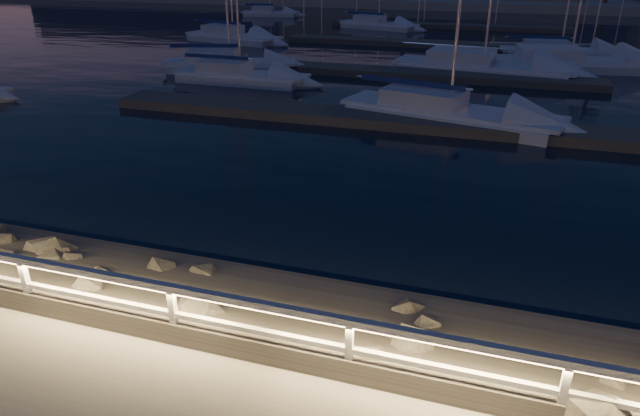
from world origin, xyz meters
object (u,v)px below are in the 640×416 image
Objects in this scene: sailboat_c at (444,111)px; sailboat_g at (557,51)px; guard_rail at (116,289)px; sailboat_j at (231,36)px; sailboat_h at (478,66)px; sailboat_m at (269,12)px; sailboat_f at (237,75)px; sailboat_n at (377,24)px; sailboat_l at (565,62)px; sailboat_e at (227,63)px.

sailboat_c reaches higher than sailboat_g.
guard_rail is 37.00m from sailboat_g.
sailboat_j is (-18.83, 18.48, -0.01)m from sailboat_c.
sailboat_j reaches higher than guard_rail.
sailboat_j is at bearing 166.19° from sailboat_h.
sailboat_m reaches higher than guard_rail.
sailboat_f is 22.19m from sailboat_g.
sailboat_f is at bearing -148.39° from sailboat_g.
sailboat_n is at bearing 97.39° from guard_rail.
sailboat_l is at bearing 81.81° from sailboat_c.
sailboat_n is (-15.14, 11.72, 0.01)m from sailboat_g.
sailboat_c is 19.47m from sailboat_g.
sailboat_e is at bearing 127.36° from sailboat_f.
sailboat_c is at bearing -56.63° from sailboat_n.
sailboat_n is at bearing 121.36° from sailboat_c.
sailboat_c reaches higher than guard_rail.
sailboat_j is at bearing 113.21° from guard_rail.
sailboat_c is (3.53, 17.19, -0.91)m from guard_rail.
sailboat_e is (-13.71, 7.36, 0.00)m from sailboat_c.
sailboat_e is at bearing -157.40° from sailboat_g.
sailboat_e is at bearing -158.70° from sailboat_h.
sailboat_l is (17.31, 9.55, 0.05)m from sailboat_f.
guard_rail is 32.61m from sailboat_l.
sailboat_f is 13.95m from sailboat_h.
sailboat_l is at bearing 73.64° from guard_rail.
sailboat_n is (-10.42, 19.43, -0.05)m from sailboat_h.
sailboat_f is at bearing -78.76° from sailboat_m.
sailboat_h reaches higher than sailboat_g.
sailboat_m is at bearing 135.69° from sailboat_c.
sailboat_c is 1.16× the size of sailboat_e.
sailboat_n reaches higher than sailboat_m.
sailboat_h is (-4.71, -7.71, 0.06)m from sailboat_g.
sailboat_m is at bearing 131.54° from sailboat_l.
sailboat_j is 15.02m from sailboat_n.
sailboat_l is at bearing 3.95° from sailboat_j.
sailboat_g is at bearing -22.08° from sailboat_n.
sailboat_e is 1.05× the size of sailboat_n.
sailboat_l is at bearing 30.31° from sailboat_f.
sailboat_l reaches higher than sailboat_j.
sailboat_h reaches higher than sailboat_j.
sailboat_c is 0.91× the size of sailboat_l.
guard_rail is at bearing -68.06° from sailboat_f.
sailboat_e is at bearing 165.43° from sailboat_c.
sailboat_g is 24.26m from sailboat_j.
guard_rail is 48.01m from sailboat_n.
sailboat_e is 1.25× the size of sailboat_m.
sailboat_h is 1.23× the size of sailboat_j.
sailboat_g is at bearing 87.47° from sailboat_c.
guard_rail is 17.58m from sailboat_c.
sailboat_f is 0.96× the size of sailboat_g.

